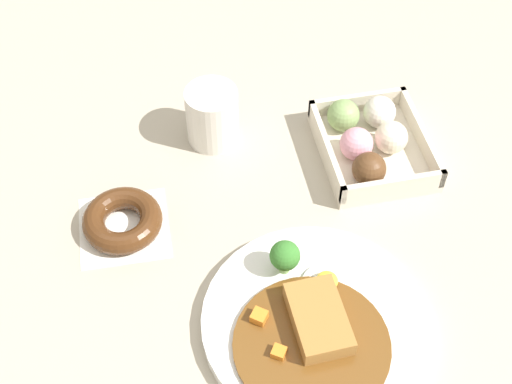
% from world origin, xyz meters
% --- Properties ---
extents(ground_plane, '(1.60, 1.60, 0.00)m').
position_xyz_m(ground_plane, '(0.00, 0.00, 0.00)').
color(ground_plane, '#B2A893').
extents(curry_plate, '(0.28, 0.28, 0.07)m').
position_xyz_m(curry_plate, '(0.15, -0.02, 0.01)').
color(curry_plate, white).
rests_on(curry_plate, ground_plane).
extents(donut_box, '(0.18, 0.15, 0.06)m').
position_xyz_m(donut_box, '(-0.11, 0.14, 0.03)').
color(donut_box, beige).
rests_on(donut_box, ground_plane).
extents(chocolate_ring_donut, '(0.12, 0.12, 0.03)m').
position_xyz_m(chocolate_ring_donut, '(-0.04, -0.23, 0.02)').
color(chocolate_ring_donut, white).
rests_on(chocolate_ring_donut, ground_plane).
extents(coffee_mug, '(0.08, 0.08, 0.09)m').
position_xyz_m(coffee_mug, '(-0.19, -0.08, 0.04)').
color(coffee_mug, silver).
rests_on(coffee_mug, ground_plane).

